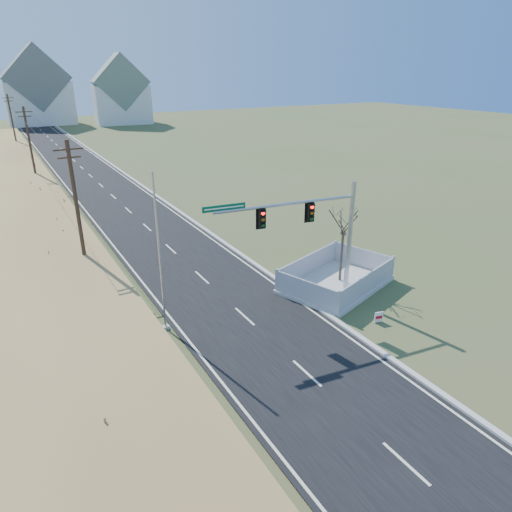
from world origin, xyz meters
The scene contains 13 objects.
ground centered at (0.00, 0.00, 0.00)m, with size 260.00×260.00×0.00m, color #3F5328.
road centered at (0.00, 50.00, 0.03)m, with size 8.00×180.00×0.06m, color black.
curb centered at (4.15, 50.00, 0.09)m, with size 0.30×180.00×0.18m, color #B2AFA8.
utility_pole_near centered at (-6.50, 15.00, 4.68)m, with size 1.80×0.26×9.00m.
utility_pole_mid centered at (-6.50, 45.00, 4.68)m, with size 1.80×0.26×9.00m.
utility_pole_far centered at (-6.50, 75.00, 4.68)m, with size 1.80×0.26×9.00m.
condo_n centered at (2.00, 112.00, 7.61)m, with size 15.27×10.20×18.54m.
condo_ne centered at (20.00, 104.00, 6.84)m, with size 14.12×10.51×16.52m.
traffic_signal_mast centered at (4.64, 3.25, 4.46)m, with size 9.08×1.38×7.27m.
fence_enclosure centered at (7.00, 4.52, 0.30)m, with size 8.14×6.75×1.60m.
open_sign centered at (6.18, -0.21, 0.34)m, with size 0.51×0.17×0.63m.
flagpole centered at (-4.30, 5.06, 3.44)m, with size 0.39×0.39×8.61m.
bare_tree centered at (7.49, 4.73, 4.37)m, with size 2.04×2.04×5.42m.
Camera 1 is at (-10.73, -15.89, 13.14)m, focal length 32.00 mm.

